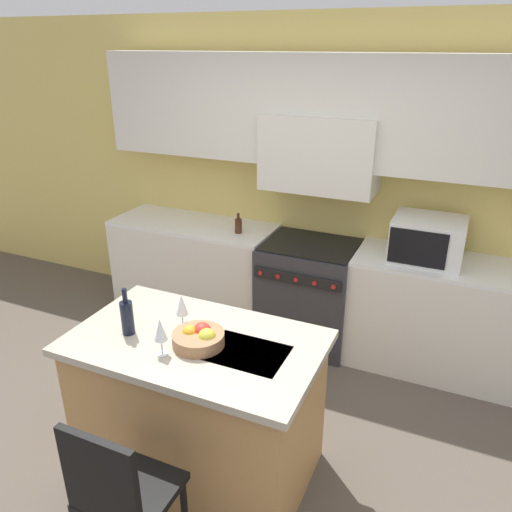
% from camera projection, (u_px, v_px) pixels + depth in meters
% --- Properties ---
extents(ground_plane, '(10.00, 10.00, 0.00)m').
position_uv_depth(ground_plane, '(216.00, 478.00, 3.07)').
color(ground_plane, brown).
extents(back_cabinetry, '(10.00, 0.46, 2.70)m').
position_uv_depth(back_cabinetry, '(325.00, 155.00, 4.12)').
color(back_cabinetry, '#DBC166').
rests_on(back_cabinetry, ground_plane).
extents(back_counter, '(3.83, 0.62, 0.93)m').
position_uv_depth(back_counter, '(309.00, 291.00, 4.36)').
color(back_counter, silver).
rests_on(back_counter, ground_plane).
extents(range_stove, '(0.78, 0.70, 0.92)m').
position_uv_depth(range_stove, '(309.00, 292.00, 4.35)').
color(range_stove, '#2D2D33').
rests_on(range_stove, ground_plane).
extents(microwave, '(0.52, 0.44, 0.33)m').
position_uv_depth(microwave, '(428.00, 239.00, 3.77)').
color(microwave, silver).
rests_on(microwave, back_counter).
extents(kitchen_island, '(1.43, 0.85, 0.93)m').
position_uv_depth(kitchen_island, '(199.00, 405.00, 2.99)').
color(kitchen_island, '#B7844C').
rests_on(kitchen_island, ground_plane).
extents(island_chair, '(0.42, 0.40, 0.96)m').
position_uv_depth(island_chair, '(120.00, 493.00, 2.31)').
color(island_chair, black).
rests_on(island_chair, ground_plane).
extents(wine_bottle, '(0.07, 0.07, 0.29)m').
position_uv_depth(wine_bottle, '(127.00, 317.00, 2.82)').
color(wine_bottle, black).
rests_on(wine_bottle, kitchen_island).
extents(wine_glass_near, '(0.07, 0.07, 0.22)m').
position_uv_depth(wine_glass_near, '(160.00, 331.00, 2.61)').
color(wine_glass_near, white).
rests_on(wine_glass_near, kitchen_island).
extents(wine_glass_far, '(0.07, 0.07, 0.22)m').
position_uv_depth(wine_glass_far, '(182.00, 306.00, 2.86)').
color(wine_glass_far, white).
rests_on(wine_glass_far, kitchen_island).
extents(fruit_bowl, '(0.29, 0.29, 0.11)m').
position_uv_depth(fruit_bowl, '(199.00, 337.00, 2.74)').
color(fruit_bowl, '#996B47').
rests_on(fruit_bowl, kitchen_island).
extents(oil_bottle_on_counter, '(0.06, 0.06, 0.18)m').
position_uv_depth(oil_bottle_on_counter, '(238.00, 225.00, 4.35)').
color(oil_bottle_on_counter, '#422314').
rests_on(oil_bottle_on_counter, back_counter).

